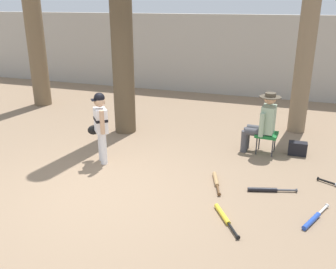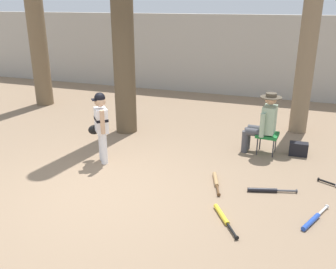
{
  "view_description": "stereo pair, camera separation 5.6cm",
  "coord_description": "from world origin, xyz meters",
  "px_view_note": "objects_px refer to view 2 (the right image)",
  "views": [
    {
      "loc": [
        2.65,
        -4.4,
        2.79
      ],
      "look_at": [
        0.82,
        0.88,
        0.75
      ],
      "focal_mm": 39.14,
      "sensor_mm": 36.0,
      "label": 1
    },
    {
      "loc": [
        2.7,
        -4.38,
        2.79
      ],
      "look_at": [
        0.82,
        0.88,
        0.75
      ],
      "focal_mm": 39.14,
      "sensor_mm": 36.0,
      "label": 2
    }
  ],
  "objects_px": {
    "handbag_beside_stool": "(298,149)",
    "bat_yellow_trainer": "(223,217)",
    "folding_stool": "(267,136)",
    "bat_black_composite": "(266,190)",
    "seated_spectator": "(263,121)",
    "bat_wood_tan": "(216,181)",
    "bat_blue_youth": "(313,220)",
    "young_ballplayer": "(101,123)",
    "tree_far_left": "(37,31)",
    "tree_behind_spectator": "(308,49)"
  },
  "relations": [
    {
      "from": "handbag_beside_stool",
      "to": "bat_black_composite",
      "type": "height_order",
      "value": "handbag_beside_stool"
    },
    {
      "from": "folding_stool",
      "to": "bat_wood_tan",
      "type": "relative_size",
      "value": 0.6
    },
    {
      "from": "folding_stool",
      "to": "tree_far_left",
      "type": "relative_size",
      "value": 0.09
    },
    {
      "from": "bat_blue_youth",
      "to": "young_ballplayer",
      "type": "bearing_deg",
      "value": 167.26
    },
    {
      "from": "tree_behind_spectator",
      "to": "seated_spectator",
      "type": "distance_m",
      "value": 2.07
    },
    {
      "from": "handbag_beside_stool",
      "to": "bat_yellow_trainer",
      "type": "xyz_separation_m",
      "value": [
        -0.91,
        -2.65,
        -0.1
      ]
    },
    {
      "from": "tree_behind_spectator",
      "to": "folding_stool",
      "type": "bearing_deg",
      "value": -109.27
    },
    {
      "from": "seated_spectator",
      "to": "bat_blue_youth",
      "type": "xyz_separation_m",
      "value": [
        0.93,
        -2.23,
        -0.61
      ]
    },
    {
      "from": "seated_spectator",
      "to": "tree_far_left",
      "type": "distance_m",
      "value": 6.62
    },
    {
      "from": "bat_blue_youth",
      "to": "bat_yellow_trainer",
      "type": "distance_m",
      "value": 1.2
    },
    {
      "from": "young_ballplayer",
      "to": "tree_far_left",
      "type": "relative_size",
      "value": 0.27
    },
    {
      "from": "handbag_beside_stool",
      "to": "bat_yellow_trainer",
      "type": "relative_size",
      "value": 0.49
    },
    {
      "from": "bat_yellow_trainer",
      "to": "handbag_beside_stool",
      "type": "bearing_deg",
      "value": 71.02
    },
    {
      "from": "young_ballplayer",
      "to": "folding_stool",
      "type": "distance_m",
      "value": 3.16
    },
    {
      "from": "folding_stool",
      "to": "handbag_beside_stool",
      "type": "bearing_deg",
      "value": 9.52
    },
    {
      "from": "bat_wood_tan",
      "to": "seated_spectator",
      "type": "bearing_deg",
      "value": 70.76
    },
    {
      "from": "handbag_beside_stool",
      "to": "bat_wood_tan",
      "type": "distance_m",
      "value": 2.06
    },
    {
      "from": "young_ballplayer",
      "to": "bat_black_composite",
      "type": "bearing_deg",
      "value": -3.58
    },
    {
      "from": "handbag_beside_stool",
      "to": "folding_stool",
      "type": "bearing_deg",
      "value": -170.48
    },
    {
      "from": "tree_far_left",
      "to": "seated_spectator",
      "type": "bearing_deg",
      "value": -14.34
    },
    {
      "from": "folding_stool",
      "to": "bat_blue_youth",
      "type": "bearing_deg",
      "value": -69.52
    },
    {
      "from": "young_ballplayer",
      "to": "tree_far_left",
      "type": "bearing_deg",
      "value": 139.81
    },
    {
      "from": "bat_wood_tan",
      "to": "bat_black_composite",
      "type": "relative_size",
      "value": 0.96
    },
    {
      "from": "bat_blue_youth",
      "to": "bat_wood_tan",
      "type": "relative_size",
      "value": 1.02
    },
    {
      "from": "folding_stool",
      "to": "handbag_beside_stool",
      "type": "relative_size",
      "value": 1.26
    },
    {
      "from": "seated_spectator",
      "to": "bat_blue_youth",
      "type": "height_order",
      "value": "seated_spectator"
    },
    {
      "from": "seated_spectator",
      "to": "bat_wood_tan",
      "type": "height_order",
      "value": "seated_spectator"
    },
    {
      "from": "tree_behind_spectator",
      "to": "bat_wood_tan",
      "type": "xyz_separation_m",
      "value": [
        -1.19,
        -3.11,
        -1.82
      ]
    },
    {
      "from": "tree_behind_spectator",
      "to": "bat_wood_tan",
      "type": "bearing_deg",
      "value": -110.89
    },
    {
      "from": "folding_stool",
      "to": "tree_far_left",
      "type": "bearing_deg",
      "value": 165.81
    },
    {
      "from": "tree_behind_spectator",
      "to": "bat_wood_tan",
      "type": "height_order",
      "value": "tree_behind_spectator"
    },
    {
      "from": "young_ballplayer",
      "to": "folding_stool",
      "type": "bearing_deg",
      "value": 26.57
    },
    {
      "from": "bat_blue_youth",
      "to": "tree_behind_spectator",
      "type": "bearing_deg",
      "value": 94.3
    },
    {
      "from": "bat_blue_youth",
      "to": "bat_black_composite",
      "type": "relative_size",
      "value": 0.98
    },
    {
      "from": "bat_black_composite",
      "to": "bat_yellow_trainer",
      "type": "relative_size",
      "value": 1.07
    },
    {
      "from": "bat_blue_youth",
      "to": "handbag_beside_stool",
      "type": "bearing_deg",
      "value": 95.87
    },
    {
      "from": "folding_stool",
      "to": "bat_black_composite",
      "type": "relative_size",
      "value": 0.58
    },
    {
      "from": "tree_behind_spectator",
      "to": "seated_spectator",
      "type": "height_order",
      "value": "tree_behind_spectator"
    },
    {
      "from": "tree_behind_spectator",
      "to": "bat_black_composite",
      "type": "height_order",
      "value": "tree_behind_spectator"
    },
    {
      "from": "bat_blue_youth",
      "to": "bat_black_composite",
      "type": "height_order",
      "value": "same"
    },
    {
      "from": "tree_behind_spectator",
      "to": "handbag_beside_stool",
      "type": "height_order",
      "value": "tree_behind_spectator"
    },
    {
      "from": "bat_black_composite",
      "to": "handbag_beside_stool",
      "type": "bearing_deg",
      "value": 75.67
    },
    {
      "from": "bat_blue_youth",
      "to": "tree_far_left",
      "type": "bearing_deg",
      "value": 151.96
    },
    {
      "from": "young_ballplayer",
      "to": "handbag_beside_stool",
      "type": "distance_m",
      "value": 3.76
    },
    {
      "from": "tree_behind_spectator",
      "to": "young_ballplayer",
      "type": "relative_size",
      "value": 3.31
    },
    {
      "from": "bat_wood_tan",
      "to": "bat_yellow_trainer",
      "type": "relative_size",
      "value": 1.03
    },
    {
      "from": "tree_behind_spectator",
      "to": "folding_stool",
      "type": "relative_size",
      "value": 10.06
    },
    {
      "from": "handbag_beside_stool",
      "to": "tree_far_left",
      "type": "bearing_deg",
      "value": 167.75
    },
    {
      "from": "bat_yellow_trainer",
      "to": "young_ballplayer",
      "type": "bearing_deg",
      "value": 155.14
    },
    {
      "from": "bat_blue_youth",
      "to": "bat_yellow_trainer",
      "type": "relative_size",
      "value": 1.05
    }
  ]
}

